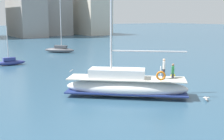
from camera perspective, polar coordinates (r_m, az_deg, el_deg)
ground_plane at (r=25.53m, az=4.11°, el=-3.82°), size 400.00×400.00×0.00m
main_sailboat at (r=23.29m, az=2.57°, el=-2.90°), size 8.75×8.19×11.81m
moored_sloop_near at (r=40.43m, az=-18.97°, el=1.49°), size 3.78×0.89×4.99m
moored_sloop_far at (r=52.41m, az=-10.07°, el=3.96°), size 4.62×4.78×9.03m
seagull at (r=23.34m, az=17.65°, el=-5.15°), size 0.78×0.81×0.17m
mooring_buoy at (r=31.15m, az=11.66°, el=-1.14°), size 0.52×0.52×0.86m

